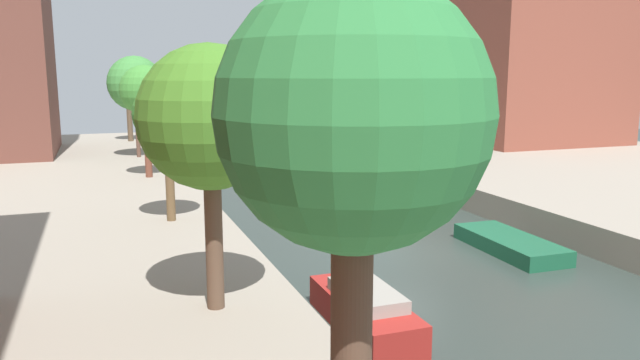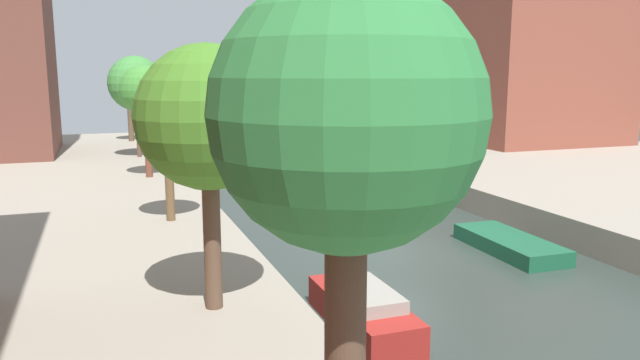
{
  "view_description": "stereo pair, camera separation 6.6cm",
  "coord_description": "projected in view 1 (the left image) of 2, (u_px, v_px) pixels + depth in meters",
  "views": [
    {
      "loc": [
        -8.68,
        -16.31,
        5.48
      ],
      "look_at": [
        -0.3,
        6.65,
        1.16
      ],
      "focal_mm": 34.03,
      "sensor_mm": 36.0,
      "label": 1
    },
    {
      "loc": [
        -8.62,
        -16.33,
        5.48
      ],
      "look_at": [
        -0.3,
        6.65,
        1.16
      ],
      "focal_mm": 34.03,
      "sensor_mm": 36.0,
      "label": 2
    }
  ],
  "objects": [
    {
      "name": "ground_plane",
      "position": [
        402.0,
        250.0,
        18.97
      ],
      "size": [
        84.0,
        84.0,
        0.0
      ],
      "primitive_type": "plane",
      "color": "#2D3833"
    },
    {
      "name": "low_block_right",
      "position": [
        513.0,
        67.0,
        41.17
      ],
      "size": [
        10.0,
        12.28,
        9.74
      ],
      "primitive_type": "cube",
      "color": "brown",
      "rests_on": "quay_right"
    },
    {
      "name": "street_tree_0",
      "position": [
        353.0,
        125.0,
        4.88
      ],
      "size": [
        2.27,
        2.27,
        5.29
      ],
      "color": "#4F3829",
      "rests_on": "quay_left"
    },
    {
      "name": "street_tree_1",
      "position": [
        210.0,
        119.0,
        11.12
      ],
      "size": [
        2.7,
        2.7,
        5.03
      ],
      "color": "brown",
      "rests_on": "quay_left"
    },
    {
      "name": "street_tree_2",
      "position": [
        167.0,
        115.0,
        18.12
      ],
      "size": [
        2.03,
        2.03,
        4.3
      ],
      "color": "brown",
      "rests_on": "quay_left"
    },
    {
      "name": "street_tree_3",
      "position": [
        145.0,
        92.0,
        25.82
      ],
      "size": [
        2.14,
        2.14,
        4.83
      ],
      "color": "brown",
      "rests_on": "quay_left"
    },
    {
      "name": "street_tree_4",
      "position": [
        135.0,
        84.0,
        32.1
      ],
      "size": [
        2.89,
        2.89,
        5.39
      ],
      "color": "brown",
      "rests_on": "quay_left"
    },
    {
      "name": "street_tree_5",
      "position": [
        127.0,
        78.0,
        39.72
      ],
      "size": [
        2.34,
        2.34,
        5.38
      ],
      "color": "brown",
      "rests_on": "quay_left"
    },
    {
      "name": "parked_car",
      "position": [
        392.0,
        135.0,
        38.3
      ],
      "size": [
        1.77,
        4.22,
        1.42
      ],
      "color": "#B7B7BC",
      "rests_on": "quay_right"
    },
    {
      "name": "moored_boat_left_3",
      "position": [
        365.0,
        310.0,
        13.1
      ],
      "size": [
        1.25,
        3.61,
        0.96
      ],
      "color": "maroon",
      "rests_on": "ground_plane"
    },
    {
      "name": "moored_boat_right_3",
      "position": [
        510.0,
        244.0,
        18.84
      ],
      "size": [
        1.68,
        4.02,
        0.48
      ],
      "color": "#195638",
      "rests_on": "ground_plane"
    },
    {
      "name": "moored_boat_right_4",
      "position": [
        388.0,
        194.0,
        26.35
      ],
      "size": [
        1.45,
        3.98,
        0.56
      ],
      "color": "#195638",
      "rests_on": "ground_plane"
    }
  ]
}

